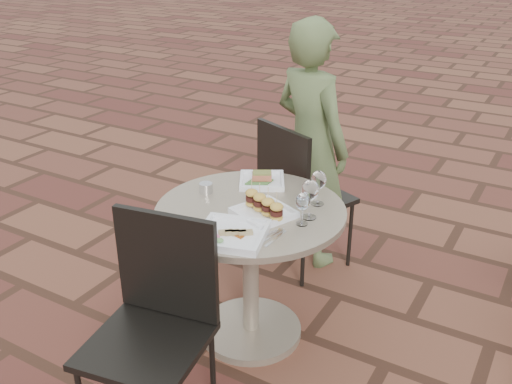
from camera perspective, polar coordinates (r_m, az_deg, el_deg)
The scene contains 13 objects.
ground at distance 3.21m, azimuth -1.74°, elevation -11.92°, with size 60.00×60.00×0.00m, color brown.
cafe_table at distance 2.80m, azimuth -0.53°, elevation -6.13°, with size 0.90×0.90×0.73m.
chair_far at distance 3.34m, azimuth 4.04°, elevation 0.56°, with size 0.58×0.58×0.93m.
chair_near at distance 2.34m, azimuth -9.94°, elevation -11.59°, with size 0.51×0.51×0.93m.
diner at distance 3.42m, azimuth 5.49°, elevation 4.67°, with size 0.55×0.36×1.50m, color #4E5D33.
plate_salmon at distance 2.93m, azimuth 0.58°, elevation 1.21°, with size 0.31×0.31×0.06m.
plate_sliders at distance 2.59m, azimuth 0.78°, elevation -1.63°, with size 0.31×0.31×0.15m.
plate_tuna at distance 2.42m, azimuth -2.44°, elevation -4.19°, with size 0.35×0.35×0.03m.
wine_glass_right at distance 2.49m, azimuth 4.69°, elevation -1.06°, with size 0.06×0.06×0.15m.
wine_glass_mid at distance 2.68m, azimuth 6.27°, elevation 1.12°, with size 0.07×0.07×0.17m.
wine_glass_far at distance 2.54m, azimuth 5.43°, elevation 0.08°, with size 0.08×0.08×0.19m.
steel_ramekin at distance 2.83m, azimuth -5.03°, elevation 0.41°, with size 0.07×0.07×0.05m, color silver.
cutlery_set at distance 2.43m, azimuth 1.45°, elevation -4.54°, with size 0.09×0.19×0.00m, color silver, non-canonical shape.
Camera 1 is at (1.38, -2.17, 1.93)m, focal length 40.00 mm.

